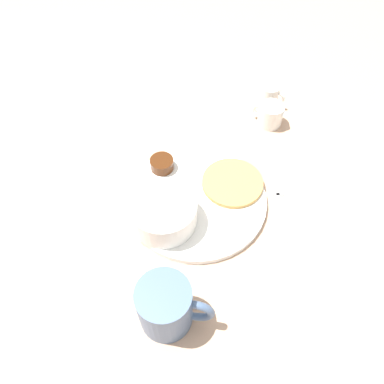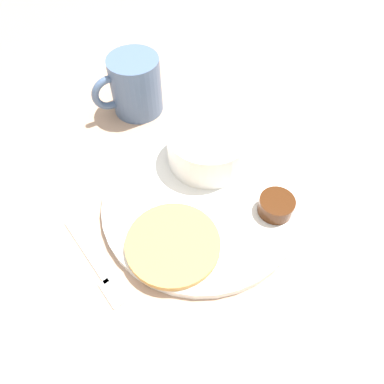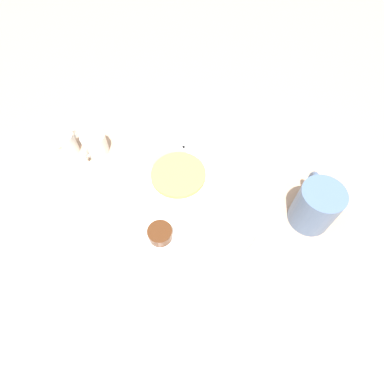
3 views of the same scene
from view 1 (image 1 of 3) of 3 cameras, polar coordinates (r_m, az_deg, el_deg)
ground_plane at (r=0.73m, az=0.63°, el=-1.37°), size 4.00×4.00×0.00m
plate at (r=0.73m, az=0.64°, el=-1.10°), size 0.27×0.27×0.01m
pancake_stack at (r=0.74m, az=6.17°, el=1.43°), size 0.12×0.12×0.01m
bowl at (r=0.67m, az=-4.34°, el=-3.09°), size 0.12×0.12×0.05m
syrup_cup at (r=0.76m, az=-4.60°, el=4.29°), size 0.05×0.05×0.02m
butter_ramekin at (r=0.68m, az=-6.78°, el=-3.96°), size 0.04×0.04×0.04m
coffee_mug at (r=0.58m, az=-3.88°, el=-17.01°), size 0.08×0.12×0.10m
creamer_pitcher_near at (r=0.88m, az=11.85°, el=11.48°), size 0.06×0.08×0.05m
creamer_pitcher_far at (r=0.92m, az=11.66°, el=14.20°), size 0.04×0.07×0.06m
fork at (r=0.75m, az=13.12°, el=-1.39°), size 0.14×0.06×0.00m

